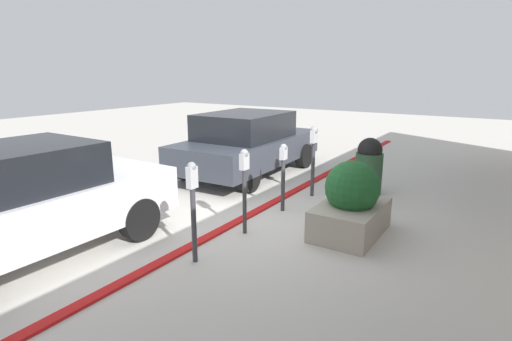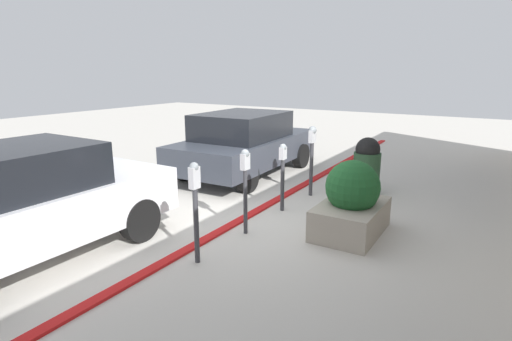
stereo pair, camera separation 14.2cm
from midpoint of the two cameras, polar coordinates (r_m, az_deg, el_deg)
name	(u,v)px [view 2 (the right image)]	position (r m, az deg, el deg)	size (l,w,h in m)	color
ground_plane	(252,218)	(7.26, -1.21, -6.76)	(40.00, 40.00, 0.00)	beige
curb_strip	(248,216)	(7.30, -1.74, -6.49)	(19.00, 0.16, 0.04)	red
parking_meter_nearest	(195,200)	(5.41, -9.42, -4.13)	(0.15, 0.12, 1.42)	#38383D
parking_meter_second	(245,177)	(6.30, -2.20, -0.98)	(0.16, 0.14, 1.40)	#38383D
parking_meter_middle	(283,169)	(7.41, 3.29, 0.26)	(0.15, 0.13, 1.29)	#38383D
parking_meter_fourth	(312,149)	(8.36, 7.51, 3.11)	(0.20, 0.17, 1.48)	#38383D
planter_box	(352,203)	(6.60, 12.90, -4.58)	(1.46, 0.92, 1.22)	#A39989
parked_car_front	(20,204)	(6.31, -31.26, -4.09)	(4.13, 1.88, 1.62)	silver
parked_car_middle	(245,143)	(10.14, -2.00, 3.97)	(4.46, 2.13, 1.58)	#383D47
trash_bin	(367,166)	(8.85, 15.09, 0.69)	(0.57, 0.57, 1.22)	#2D5133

